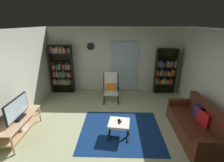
{
  "coord_description": "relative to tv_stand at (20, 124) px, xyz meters",
  "views": [
    {
      "loc": [
        0.06,
        -3.58,
        2.75
      ],
      "look_at": [
        -0.08,
        1.11,
        1.04
      ],
      "focal_mm": 25.77,
      "sensor_mm": 36.0,
      "label": 1
    }
  ],
  "objects": [
    {
      "name": "glass_door_panel",
      "position": [
        2.73,
        3.06,
        0.71
      ],
      "size": [
        1.1,
        0.01,
        2.0
      ],
      "primitive_type": "cube",
      "color": "silver"
    },
    {
      "name": "tv_stand",
      "position": [
        0.0,
        0.0,
        0.0
      ],
      "size": [
        0.47,
        1.39,
        0.51
      ],
      "color": "tan",
      "rests_on": "ground"
    },
    {
      "name": "tv_remote",
      "position": [
        2.51,
        0.04,
        0.07
      ],
      "size": [
        0.1,
        0.15,
        0.02
      ],
      "primitive_type": "cube",
      "rotation": [
        0.0,
        0.0,
        -0.51
      ],
      "color": "black",
      "rests_on": "ottoman"
    },
    {
      "name": "ottoman",
      "position": [
        2.49,
        0.07,
        -0.01
      ],
      "size": [
        0.57,
        0.54,
        0.4
      ],
      "color": "white",
      "rests_on": "ground"
    },
    {
      "name": "television",
      "position": [
        0.0,
        0.01,
        0.42
      ],
      "size": [
        0.2,
        0.89,
        0.54
      ],
      "color": "black",
      "rests_on": "tv_stand"
    },
    {
      "name": "wall_clock",
      "position": [
        1.38,
        3.05,
        1.51
      ],
      "size": [
        0.29,
        0.03,
        0.29
      ],
      "color": "silver"
    },
    {
      "name": "bookshelf_near_tv",
      "position": [
        0.2,
        2.86,
        0.65
      ],
      "size": [
        0.85,
        0.3,
        1.93
      ],
      "color": "black",
      "rests_on": "ground"
    },
    {
      "name": "area_rug",
      "position": [
        2.54,
        0.27,
        -0.33
      ],
      "size": [
        2.14,
        1.87,
        0.01
      ],
      "primitive_type": "cube",
      "color": "navy",
      "rests_on": "ground"
    },
    {
      "name": "wall_left",
      "position": [
        -0.35,
        0.22,
        0.96
      ],
      "size": [
        0.06,
        6.0,
        2.6
      ],
      "primitive_type": "cube",
      "color": "silver",
      "rests_on": "ground"
    },
    {
      "name": "lounge_armchair",
      "position": [
        2.21,
        2.11,
        0.2
      ],
      "size": [
        0.6,
        0.68,
        1.02
      ],
      "color": "black",
      "rests_on": "ground"
    },
    {
      "name": "leather_sofa",
      "position": [
        4.44,
        0.11,
        -0.03
      ],
      "size": [
        0.81,
        1.91,
        0.85
      ],
      "color": "#542716",
      "rests_on": "ground"
    },
    {
      "name": "wall_back",
      "position": [
        2.35,
        3.12,
        0.96
      ],
      "size": [
        5.6,
        0.06,
        2.6
      ],
      "primitive_type": "cube",
      "color": "silver",
      "rests_on": "ground"
    },
    {
      "name": "ground_plane",
      "position": [
        2.35,
        0.22,
        -0.34
      ],
      "size": [
        7.02,
        7.02,
        0.0
      ],
      "primitive_type": "plane",
      "color": "#ADB489"
    },
    {
      "name": "cell_phone",
      "position": [
        2.49,
        0.12,
        0.07
      ],
      "size": [
        0.07,
        0.14,
        0.01
      ],
      "primitive_type": "cube",
      "rotation": [
        0.0,
        0.0,
        -0.01
      ],
      "color": "black",
      "rests_on": "ottoman"
    },
    {
      "name": "bookshelf_near_sofa",
      "position": [
        4.37,
        2.92,
        0.54
      ],
      "size": [
        0.81,
        0.3,
        1.8
      ],
      "color": "black",
      "rests_on": "ground"
    }
  ]
}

